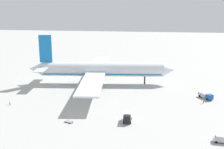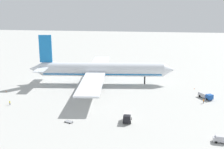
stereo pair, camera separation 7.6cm
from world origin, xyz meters
name	(u,v)px [view 1 (the left image)]	position (x,y,z in m)	size (l,w,h in m)	color
ground_plane	(103,84)	(0.00, 0.00, 0.00)	(600.00, 600.00, 0.00)	#B2B2AD
airliner	(100,70)	(-1.29, -0.22, 6.86)	(69.96, 79.40, 23.35)	silver
service_truck_0	(206,96)	(45.45, -15.33, 1.25)	(5.40, 6.94, 2.33)	#194CA5
service_truck_2	(127,117)	(16.68, -43.46, 1.56)	(2.69, 4.86, 2.79)	black
service_van	(222,139)	(43.44, -53.37, 1.03)	(4.53, 2.38, 1.97)	silver
baggage_cart_0	(49,62)	(-45.29, 45.29, 0.73)	(2.06, 2.99, 1.32)	gray
baggage_cart_1	(69,122)	(-1.71, -47.08, 0.27)	(3.26, 2.28, 0.40)	gray
ground_worker_1	(203,101)	(43.66, -21.48, 0.91)	(0.56, 0.56, 1.79)	#3F3F47
ground_worker_3	(10,103)	(-28.74, -35.06, 0.82)	(0.56, 0.56, 1.62)	#3F3F47
traffic_cone_0	(194,88)	(42.66, -2.37, 0.28)	(0.36, 0.36, 0.55)	orange
traffic_cone_2	(6,91)	(-39.06, -19.83, 0.28)	(0.36, 0.36, 0.55)	orange
traffic_cone_3	(157,69)	(25.67, 35.19, 0.28)	(0.36, 0.36, 0.55)	orange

